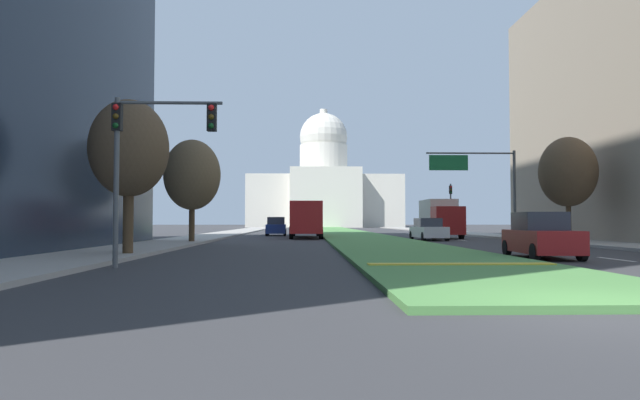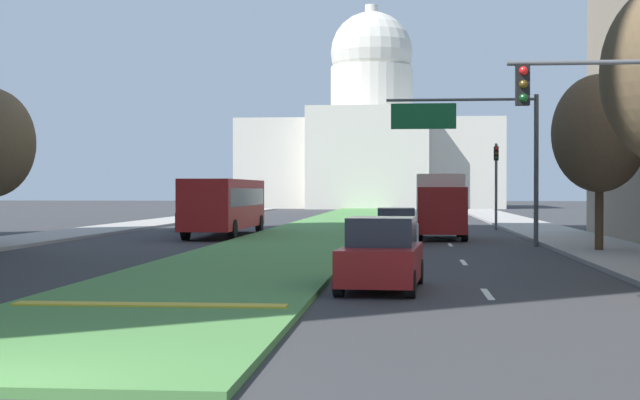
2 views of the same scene
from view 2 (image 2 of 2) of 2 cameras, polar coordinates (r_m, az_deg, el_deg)
The scene contains 16 objects.
ground_plane at distance 71.26m, azimuth 1.20°, elevation -1.33°, with size 265.66×265.66×0.00m, color #333335.
grass_median at distance 65.24m, azimuth 0.82°, elevation -1.45°, with size 6.11×108.68×0.14m, color #4C8442.
median_curb_nose at distance 19.28m, azimuth -10.16°, elevation -6.17°, with size 5.50×0.50×0.04m, color gold.
lane_dashes_right at distance 42.84m, azimuth 7.77°, elevation -2.63°, with size 0.16×42.84×0.01m.
sidewalk_left at distance 61.68m, azimuth -11.61°, elevation -1.58°, with size 4.00×108.68×0.15m, color #9E9991.
sidewalk_right at distance 59.51m, azimuth 12.78°, elevation -1.66°, with size 4.00×108.68×0.15m, color #9E9991.
capitol_building at distance 130.81m, azimuth 3.08°, elevation 3.25°, with size 34.45×26.88×27.84m.
traffic_light_near_right at distance 20.50m, azimuth 17.69°, elevation 4.39°, with size 3.34×0.35×5.20m.
traffic_light_far_right at distance 58.04m, azimuth 10.49°, elevation 1.49°, with size 0.28×0.35×5.20m.
overhead_guide_sign at distance 41.48m, azimuth 9.43°, elevation 3.73°, with size 6.49×0.20×6.50m.
street_tree_right_mid at distance 37.77m, azimuth 16.36°, elevation 3.83°, with size 3.59×3.59×6.83m.
sedan_lead_stopped at distance 23.22m, azimuth 3.70°, elevation -3.37°, with size 2.10×4.26×1.76m.
sedan_midblock at distance 42.62m, azimuth 4.56°, elevation -1.62°, with size 2.02×4.67×1.62m.
sedan_distant at distance 56.92m, azimuth -7.29°, elevation -0.99°, with size 2.00×4.28×1.79m.
box_truck_delivery at distance 47.49m, azimuth 7.21°, elevation -0.29°, with size 2.40×6.40×3.20m.
city_bus at distance 49.96m, azimuth -5.72°, elevation -0.14°, with size 2.62×11.00×2.95m.
Camera 2 is at (5.11, -10.66, 2.44)m, focal length 53.53 mm.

